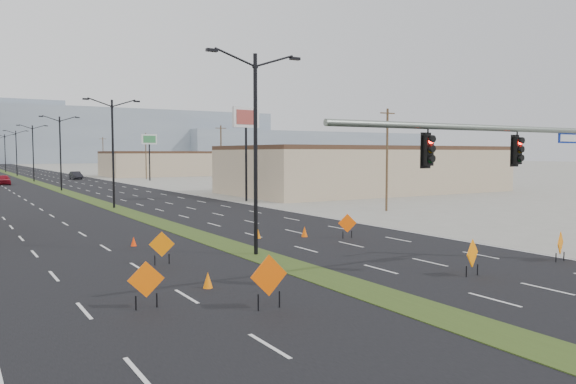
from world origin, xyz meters
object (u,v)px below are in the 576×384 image
streetlight_5 (5,152)px  car_mid (76,175)px  streetlight_0 (256,147)px  car_left (4,180)px  construction_sign_5 (347,224)px  construction_sign_3 (472,255)px  pole_sign_east_far (149,143)px  streetlight_1 (113,150)px  cone_3 (134,242)px  construction_sign_0 (146,281)px  streetlight_3 (33,151)px  cone_1 (258,234)px  signal_mast (545,161)px  streetlight_2 (60,151)px  construction_sign_1 (269,277)px  cone_0 (208,280)px  pole_sign_east_near (246,124)px  construction_sign_4 (560,244)px  construction_sign_2 (162,246)px  cone_2 (304,232)px  streetlight_4 (16,152)px

streetlight_5 → car_mid: (8.17, -50.37, -4.66)m
streetlight_0 → car_left: (-5.41, 76.18, -4.60)m
car_mid → construction_sign_5: 87.66m
construction_sign_3 → pole_sign_east_far: 87.44m
streetlight_1 → cone_3: (-4.51, -22.19, -5.15)m
streetlight_1 → pole_sign_east_far: 52.71m
streetlight_1 → construction_sign_0: 35.92m
streetlight_3 → cone_1: size_ratio=17.24×
signal_mast → cone_3: bearing=129.6°
streetlight_2 → streetlight_3: (0.00, 28.00, 0.00)m
construction_sign_1 → cone_3: size_ratio=3.39×
car_left → cone_0: size_ratio=7.58×
cone_0 → pole_sign_east_near: bearing=60.8°
construction_sign_0 → construction_sign_1: size_ratio=0.88×
car_mid → cone_1: bearing=-97.7°
construction_sign_0 → construction_sign_4: (19.14, -2.20, -0.11)m
construction_sign_1 → construction_sign_2: (-0.60, 8.94, -0.18)m
construction_sign_3 → cone_0: 10.91m
streetlight_5 → cone_0: size_ratio=15.82×
signal_mast → cone_3: 21.00m
signal_mast → car_left: signal_mast is taller
construction_sign_3 → pole_sign_east_far: pole_sign_east_far is taller
cone_0 → pole_sign_east_far: bearing=73.9°
streetlight_5 → pole_sign_east_far: size_ratio=1.17×
streetlight_0 → streetlight_5: size_ratio=1.00×
construction_sign_0 → streetlight_2: bearing=90.9°
streetlight_1 → car_mid: (8.17, 61.63, -4.66)m
car_mid → cone_2: 85.88m
streetlight_2 → construction_sign_5: (7.26, -54.02, -4.55)m
construction_sign_3 → car_mid: bearing=68.3°
car_left → construction_sign_1: bearing=-86.9°
construction_sign_1 → pole_sign_east_far: bearing=74.1°
car_mid → construction_sign_0: construction_sign_0 is taller
signal_mast → cone_1: signal_mast is taller
car_mid → construction_sign_1: 99.33m
streetlight_2 → streetlight_4: same height
streetlight_3 → cone_0: bearing=-93.1°
construction_sign_5 → pole_sign_east_far: pole_sign_east_far is taller
streetlight_0 → car_left: bearing=94.1°
construction_sign_0 → construction_sign_3: size_ratio=1.03×
cone_1 → signal_mast: bearing=-68.2°
construction_sign_1 → cone_3: bearing=90.1°
construction_sign_0 → cone_2: 16.84m
pole_sign_east_far → streetlight_1: bearing=-102.1°
cone_0 → car_mid: bearing=82.2°
signal_mast → construction_sign_5: signal_mast is taller
construction_sign_1 → construction_sign_0: bearing=147.4°
streetlight_0 → construction_sign_4: streetlight_0 is taller
car_mid → pole_sign_east_near: bearing=-88.5°
pole_sign_east_near → cone_3: bearing=-137.6°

